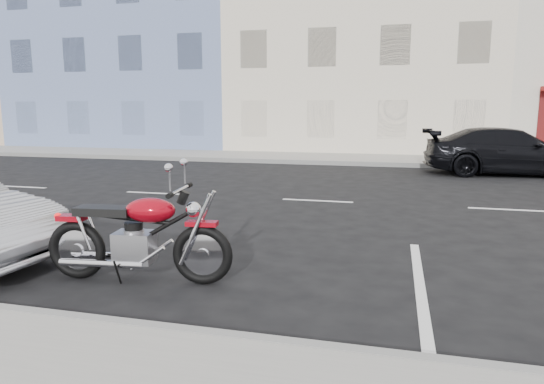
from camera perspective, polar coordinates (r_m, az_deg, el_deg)
The scene contains 7 objects.
ground at distance 10.90m, azimuth 15.82°, elevation -1.49°, with size 120.00×120.00×0.00m, color black.
sidewalk_far at distance 20.04m, azimuth 0.73°, elevation 4.13°, with size 80.00×3.40×0.15m, color gray.
curb_far at distance 18.40m, azimuth -0.51°, elevation 3.64°, with size 80.00×0.12×0.16m, color gray.
bldg_blue at distance 30.57m, azimuth -13.14°, elevation 17.94°, with size 12.00×12.00×13.00m, color #6679A7.
bldg_cream at distance 27.29m, azimuth 11.12°, elevation 17.42°, with size 12.00×12.00×11.50m, color beige.
motorcycle at distance 5.77m, azimuth -7.93°, elevation -5.79°, with size 2.30×0.76×1.16m.
car_far at distance 16.93m, azimuth 26.02°, elevation 4.32°, with size 2.06×5.06×1.47m, color black.
Camera 1 is at (-0.36, -10.70, 2.08)m, focal length 32.00 mm.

